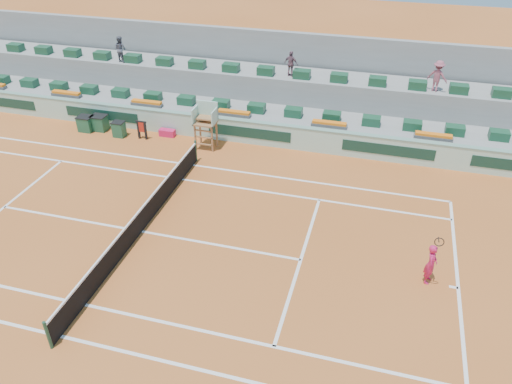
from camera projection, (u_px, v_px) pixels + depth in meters
The scene contains 20 objects.
ground at pixel (142, 232), 19.73m from camera, with size 90.00×90.00×0.00m, color #AD5421.
seating_tier_lower at pixel (227, 112), 28.06m from camera, with size 36.00×4.00×1.20m, color gray.
seating_tier_upper at pixel (235, 90), 28.97m from camera, with size 36.00×2.40×2.60m, color gray.
stadium_back_wall at pixel (243, 66), 29.78m from camera, with size 36.00×0.40×4.40m, color gray.
player_bag at pixel (167, 133), 26.72m from camera, with size 0.84×0.37×0.37m, color #D71C55.
spectator_left at pixel (120, 49), 28.80m from camera, with size 0.72×0.56×1.48m, color #535561.
spectator_mid at pixel (291, 64), 26.78m from camera, with size 0.80×0.33×1.36m, color #744D5B.
spectator_right at pixel (438, 76), 24.89m from camera, with size 1.01×0.58×1.56m, color #9F4F5F.
court_lines at pixel (142, 231), 19.72m from camera, with size 23.89×11.09×0.01m.
tennis_net at pixel (140, 221), 19.44m from camera, with size 0.10×11.97×1.10m.
advertising_hoarding at pixel (214, 127), 26.25m from camera, with size 36.00×0.34×1.26m.
umpire_chair at pixel (206, 119), 24.95m from camera, with size 1.10×0.90×2.40m.
seat_row_lower at pixel (221, 104), 26.88m from camera, with size 32.90×0.60×0.44m.
seat_row_upper at pixel (231, 67), 27.66m from camera, with size 32.90×0.60×0.44m.
flower_planters at pixel (189, 108), 26.62m from camera, with size 26.80×0.36×0.28m.
drink_cooler_a at pixel (119, 129), 26.56m from camera, with size 0.63×0.55×0.84m.
drink_cooler_b at pixel (100, 123), 27.23m from camera, with size 0.83×0.72×0.84m.
drink_cooler_c at pixel (86, 123), 27.15m from camera, with size 0.81×0.70×0.84m.
towel_rack at pixel (142, 129), 26.20m from camera, with size 0.60×0.10×1.03m.
tennis_player at pixel (431, 264), 16.93m from camera, with size 0.47×0.87×2.28m.
Camera 1 is at (8.57, -13.93, 12.03)m, focal length 35.00 mm.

